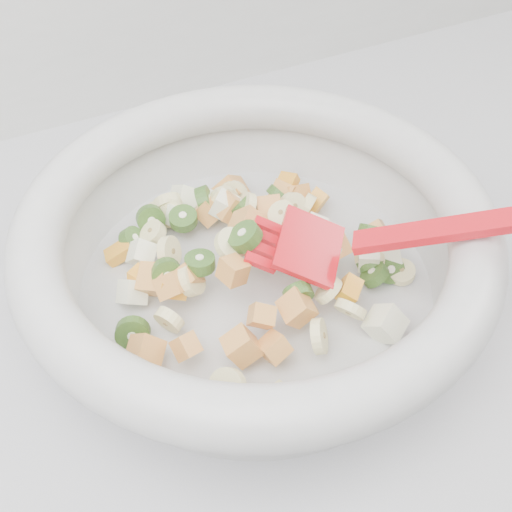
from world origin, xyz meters
name	(u,v)px	position (x,y,z in m)	size (l,w,h in m)	color
counter	(264,472)	(0.00, 1.45, 0.45)	(2.00, 0.60, 0.90)	#99999F
mixing_bowl	(256,247)	(-0.03, 1.40, 0.96)	(0.41, 0.38, 0.15)	silver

